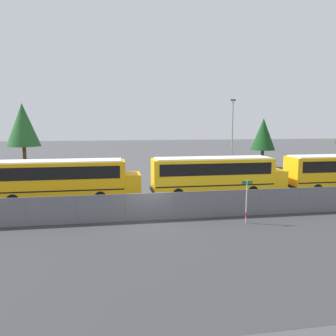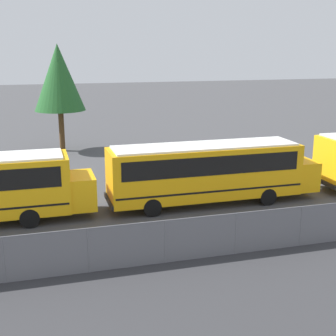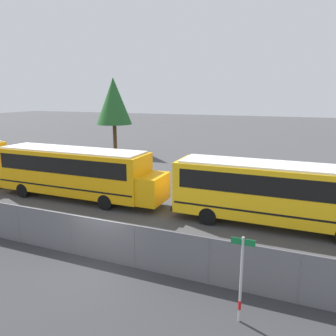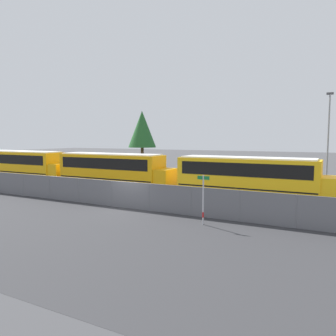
{
  "view_description": "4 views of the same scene",
  "coord_description": "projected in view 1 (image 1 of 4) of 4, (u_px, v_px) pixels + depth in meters",
  "views": [
    {
      "loc": [
        -2.18,
        -20.48,
        6.27
      ],
      "look_at": [
        2.29,
        6.42,
        2.51
      ],
      "focal_mm": 35.0,
      "sensor_mm": 36.0,
      "label": 1
    },
    {
      "loc": [
        -15.17,
        -16.55,
        8.33
      ],
      "look_at": [
        -8.54,
        6.8,
        2.09
      ],
      "focal_mm": 50.0,
      "sensor_mm": 36.0,
      "label": 2
    },
    {
      "loc": [
        7.28,
        -10.46,
        6.74
      ],
      "look_at": [
        0.01,
        7.08,
        2.49
      ],
      "focal_mm": 35.0,
      "sensor_mm": 36.0,
      "label": 3
    },
    {
      "loc": [
        12.46,
        -18.19,
        4.79
      ],
      "look_at": [
        -0.14,
        5.85,
        2.28
      ],
      "focal_mm": 35.0,
      "sensor_mm": 36.0,
      "label": 4
    }
  ],
  "objects": [
    {
      "name": "road_strip",
      "position": [
        163.0,
        257.0,
        15.36
      ],
      "size": [
        121.73,
        12.0,
        0.01
      ],
      "color": "#333335",
      "rests_on": "ground_plane"
    },
    {
      "name": "ground_plane",
      "position": [
        149.0,
        220.0,
        21.22
      ],
      "size": [
        200.0,
        200.0,
        0.0
      ],
      "primitive_type": "plane",
      "color": "#424244"
    },
    {
      "name": "tree_3",
      "position": [
        23.0,
        125.0,
        40.34
      ],
      "size": [
        4.09,
        4.09,
        8.7
      ],
      "color": "#51381E",
      "rests_on": "ground_plane"
    },
    {
      "name": "light_pole",
      "position": [
        232.0,
        135.0,
        38.08
      ],
      "size": [
        0.6,
        0.24,
        8.97
      ],
      "color": "gray",
      "rests_on": "ground_plane"
    },
    {
      "name": "school_bus_3",
      "position": [
        215.0,
        173.0,
        28.45
      ],
      "size": [
        11.83,
        2.62,
        3.32
      ],
      "color": "yellow",
      "rests_on": "ground_plane"
    },
    {
      "name": "school_bus_2",
      "position": [
        63.0,
        177.0,
        26.26
      ],
      "size": [
        11.83,
        2.62,
        3.32
      ],
      "color": "orange",
      "rests_on": "ground_plane"
    },
    {
      "name": "tree_0",
      "position": [
        263.0,
        134.0,
        45.33
      ],
      "size": [
        3.36,
        3.36,
        6.92
      ],
      "color": "#51381E",
      "rests_on": "ground_plane"
    },
    {
      "name": "street_sign",
      "position": [
        246.0,
        200.0,
        20.44
      ],
      "size": [
        0.7,
        0.09,
        2.76
      ],
      "color": "#B7B7BC",
      "rests_on": "ground_plane"
    },
    {
      "name": "fence",
      "position": [
        149.0,
        206.0,
        21.09
      ],
      "size": [
        87.8,
        0.07,
        1.81
      ],
      "color": "#9EA0A5",
      "rests_on": "ground_plane"
    }
  ]
}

